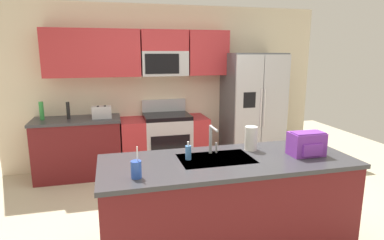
# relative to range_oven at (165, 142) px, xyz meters

# --- Properties ---
(ground_plane) EXTENTS (9.00, 9.00, 0.00)m
(ground_plane) POSITION_rel_range_oven_xyz_m (0.12, -1.80, -0.44)
(ground_plane) COLOR beige
(ground_plane) RESTS_ON ground
(kitchen_wall_unit) EXTENTS (5.20, 0.43, 2.60)m
(kitchen_wall_unit) POSITION_rel_range_oven_xyz_m (-0.03, 0.28, 1.03)
(kitchen_wall_unit) COLOR beige
(kitchen_wall_unit) RESTS_ON ground
(back_counter) EXTENTS (1.26, 0.63, 0.90)m
(back_counter) POSITION_rel_range_oven_xyz_m (-1.32, -0.00, 0.01)
(back_counter) COLOR maroon
(back_counter) RESTS_ON ground
(range_oven) EXTENTS (1.36, 0.61, 1.10)m
(range_oven) POSITION_rel_range_oven_xyz_m (0.00, 0.00, 0.00)
(range_oven) COLOR #B7BABF
(range_oven) RESTS_ON ground
(refrigerator) EXTENTS (0.90, 0.76, 1.85)m
(refrigerator) POSITION_rel_range_oven_xyz_m (1.47, -0.07, 0.48)
(refrigerator) COLOR #4C4F54
(refrigerator) RESTS_ON ground
(island_counter) EXTENTS (2.34, 0.90, 0.90)m
(island_counter) POSITION_rel_range_oven_xyz_m (0.20, -2.29, 0.01)
(island_counter) COLOR maroon
(island_counter) RESTS_ON ground
(toaster) EXTENTS (0.28, 0.16, 0.18)m
(toaster) POSITION_rel_range_oven_xyz_m (-0.95, -0.05, 0.55)
(toaster) COLOR #B7BABF
(toaster) RESTS_ON back_counter
(pepper_mill) EXTENTS (0.05, 0.05, 0.25)m
(pepper_mill) POSITION_rel_range_oven_xyz_m (-1.42, -0.00, 0.58)
(pepper_mill) COLOR black
(pepper_mill) RESTS_ON back_counter
(bottle_green) EXTENTS (0.06, 0.06, 0.27)m
(bottle_green) POSITION_rel_range_oven_xyz_m (-1.79, 0.04, 0.59)
(bottle_green) COLOR green
(bottle_green) RESTS_ON back_counter
(sink_faucet) EXTENTS (0.08, 0.21, 0.28)m
(sink_faucet) POSITION_rel_range_oven_xyz_m (0.11, -2.10, 0.62)
(sink_faucet) COLOR #B7BABF
(sink_faucet) RESTS_ON island_counter
(drink_cup_blue) EXTENTS (0.08, 0.08, 0.26)m
(drink_cup_blue) POSITION_rel_range_oven_xyz_m (-0.65, -2.53, 0.53)
(drink_cup_blue) COLOR blue
(drink_cup_blue) RESTS_ON island_counter
(soap_dispenser) EXTENTS (0.06, 0.06, 0.17)m
(soap_dispenser) POSITION_rel_range_oven_xyz_m (-0.15, -2.20, 0.53)
(soap_dispenser) COLOR #4C8CD8
(soap_dispenser) RESTS_ON island_counter
(paper_towel_roll) EXTENTS (0.12, 0.12, 0.24)m
(paper_towel_roll) POSITION_rel_range_oven_xyz_m (0.53, -2.07, 0.58)
(paper_towel_roll) COLOR white
(paper_towel_roll) RESTS_ON island_counter
(backpack) EXTENTS (0.32, 0.22, 0.23)m
(backpack) POSITION_rel_range_oven_xyz_m (0.97, -2.36, 0.57)
(backpack) COLOR purple
(backpack) RESTS_ON island_counter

